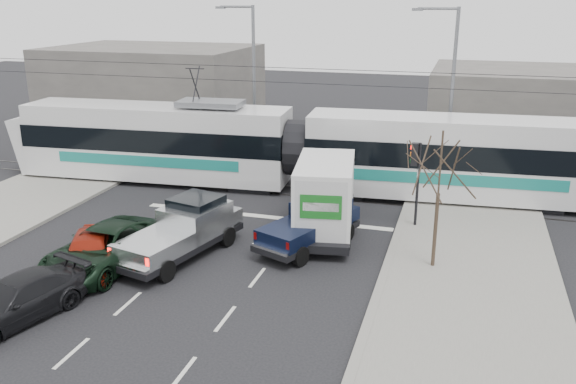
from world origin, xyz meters
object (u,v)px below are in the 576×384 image
(street_lamp_far, at_px, (251,73))
(green_car, at_px, (105,248))
(traffic_signal, at_px, (416,166))
(navy_pickup, at_px, (313,222))
(bare_tree, at_px, (440,169))
(street_lamp_near, at_px, (449,86))
(silver_pickup, at_px, (185,229))
(dark_car, at_px, (16,300))
(red_car, at_px, (90,252))
(box_truck, at_px, (326,196))
(tram, at_px, (297,149))

(street_lamp_far, distance_m, green_car, 17.31)
(traffic_signal, relative_size, navy_pickup, 0.70)
(bare_tree, xyz_separation_m, street_lamp_near, (-0.29, 11.50, 1.32))
(bare_tree, height_order, silver_pickup, bare_tree)
(street_lamp_near, bearing_deg, green_car, -127.28)
(silver_pickup, xyz_separation_m, dark_car, (-2.78, -6.05, -0.38))
(bare_tree, bearing_deg, dark_car, -148.48)
(red_car, bearing_deg, green_car, 19.27)
(street_lamp_far, relative_size, green_car, 1.64)
(navy_pickup, xyz_separation_m, green_car, (-6.77, -4.15, -0.24))
(box_truck, height_order, dark_car, box_truck)
(box_truck, relative_size, green_car, 1.22)
(red_car, height_order, dark_car, red_car)
(traffic_signal, bearing_deg, green_car, -145.09)
(street_lamp_near, xyz_separation_m, green_car, (-11.23, -14.75, -4.35))
(street_lamp_near, xyz_separation_m, street_lamp_far, (-11.50, 2.00, 0.00))
(tram, bearing_deg, dark_car, -111.07)
(bare_tree, bearing_deg, navy_pickup, 169.24)
(street_lamp_near, bearing_deg, tram, -152.64)
(street_lamp_near, distance_m, green_car, 19.04)
(street_lamp_far, bearing_deg, street_lamp_near, -9.87)
(traffic_signal, height_order, street_lamp_far, street_lamp_far)
(green_car, distance_m, red_car, 0.51)
(street_lamp_far, bearing_deg, dark_car, -90.57)
(navy_pickup, relative_size, green_car, 0.93)
(navy_pickup, bearing_deg, silver_pickup, -131.05)
(street_lamp_far, distance_m, tram, 7.78)
(green_car, height_order, red_car, green_car)
(red_car, relative_size, dark_car, 0.92)
(bare_tree, relative_size, tram, 0.17)
(traffic_signal, height_order, tram, tram)
(street_lamp_far, bearing_deg, red_car, -90.33)
(box_truck, height_order, red_car, box_truck)
(dark_car, bearing_deg, red_car, 105.01)
(traffic_signal, relative_size, dark_car, 0.78)
(traffic_signal, bearing_deg, silver_pickup, -146.73)
(traffic_signal, bearing_deg, dark_car, -133.74)
(bare_tree, relative_size, silver_pickup, 0.82)
(traffic_signal, distance_m, dark_car, 15.85)
(bare_tree, bearing_deg, traffic_signal, 105.76)
(street_lamp_far, height_order, navy_pickup, street_lamp_far)
(street_lamp_far, relative_size, box_truck, 1.34)
(box_truck, bearing_deg, green_car, -149.93)
(street_lamp_far, height_order, dark_car, street_lamp_far)
(silver_pickup, bearing_deg, navy_pickup, 40.00)
(navy_pickup, relative_size, red_car, 1.21)
(street_lamp_near, distance_m, navy_pickup, 12.21)
(street_lamp_far, height_order, silver_pickup, street_lamp_far)
(street_lamp_near, height_order, box_truck, street_lamp_near)
(bare_tree, relative_size, box_truck, 0.74)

